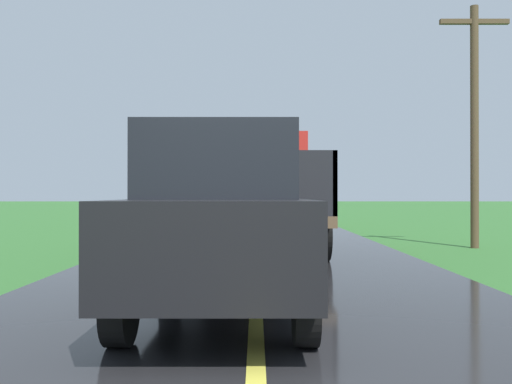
% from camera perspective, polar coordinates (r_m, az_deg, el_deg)
% --- Properties ---
extents(banana_truck_near, '(2.38, 5.82, 2.80)m').
position_cam_1_polar(banana_truck_near, '(12.34, 0.91, 0.30)').
color(banana_truck_near, '#2D2D30').
rests_on(banana_truck_near, road_surface).
extents(banana_truck_far, '(2.38, 5.81, 2.80)m').
position_cam_1_polar(banana_truck_far, '(23.45, -0.45, 0.03)').
color(banana_truck_far, '#2D2D30').
rests_on(banana_truck_far, road_surface).
extents(utility_pole_roadside, '(1.73, 0.20, 6.09)m').
position_cam_1_polar(utility_pole_roadside, '(14.27, 22.81, 7.59)').
color(utility_pole_roadside, brown).
rests_on(utility_pole_roadside, ground).
extents(following_car, '(1.74, 4.10, 1.92)m').
position_cam_1_polar(following_car, '(5.55, -3.77, -3.08)').
color(following_car, black).
rests_on(following_car, road_surface).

